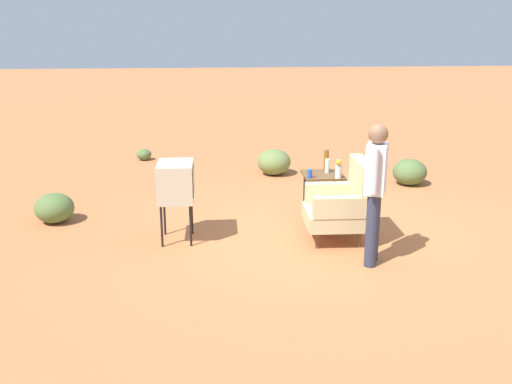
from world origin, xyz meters
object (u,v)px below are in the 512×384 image
bottle_tall_amber (326,160)px  flower_vase (338,168)px  soda_can_blue (310,174)px  bottle_short_clear (327,166)px  tv_on_stand (176,182)px  side_table (323,181)px  person_standing (375,186)px  armchair (343,203)px

bottle_tall_amber → flower_vase: 0.47m
soda_can_blue → bottle_short_clear: 0.41m
tv_on_stand → bottle_short_clear: 2.26m
bottle_short_clear → side_table: bearing=-40.4°
bottle_tall_amber → flower_vase: (0.46, 0.08, -0.00)m
side_table → bottle_tall_amber: bottle_tall_amber is taller
side_table → person_standing: person_standing is taller
flower_vase → side_table: bearing=-146.1°
armchair → person_standing: 0.89m
armchair → tv_on_stand: armchair is taller
soda_can_blue → bottle_tall_amber: (-0.42, 0.31, 0.09)m
soda_can_blue → flower_vase: bearing=83.7°
armchair → side_table: armchair is taller
tv_on_stand → bottle_short_clear: bearing=111.0°
soda_can_blue → side_table: bearing=130.3°
tv_on_stand → bottle_short_clear: (-0.81, 2.11, -0.03)m
bottle_tall_amber → side_table: bearing=-20.6°
armchair → person_standing: size_ratio=0.65×
tv_on_stand → soda_can_blue: tv_on_stand is taller
side_table → bottle_short_clear: (-0.08, 0.07, 0.20)m
side_table → bottle_tall_amber: size_ratio=2.17×
side_table → soda_can_blue: size_ratio=5.34×
tv_on_stand → flower_vase: 2.25m
bottle_tall_amber → armchair: bearing=-0.0°
person_standing → bottle_tall_amber: 1.89m
bottle_short_clear → soda_can_blue: bearing=-47.2°
person_standing → flower_vase: 1.43m
soda_can_blue → bottle_tall_amber: size_ratio=0.41×
side_table → person_standing: (1.66, 0.25, 0.38)m
side_table → tv_on_stand: 2.17m
armchair → bottle_tall_amber: size_ratio=3.53×
bottle_tall_amber → bottle_short_clear: bearing=-4.8°
side_table → person_standing: 1.72m
armchair → flower_vase: 0.73m
side_table → person_standing: size_ratio=0.40×
bottle_tall_amber → flower_vase: bearing=9.4°
soda_can_blue → bottle_tall_amber: bearing=143.0°
flower_vase → armchair: bearing=-6.6°
tv_on_stand → person_standing: size_ratio=0.63×
soda_can_blue → flower_vase: (0.04, 0.39, 0.09)m
armchair → bottle_short_clear: armchair is taller
bottle_tall_amber → tv_on_stand: bearing=-66.0°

